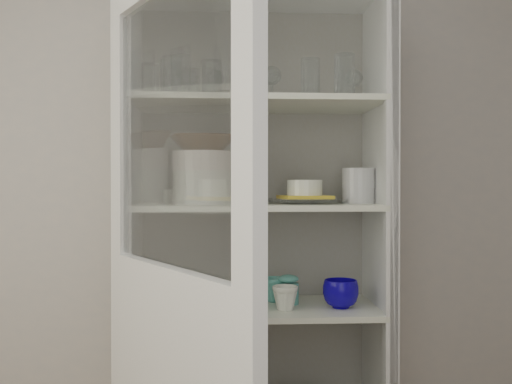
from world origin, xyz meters
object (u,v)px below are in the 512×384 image
(mug_blue, at_px, (341,294))
(mug_teal, at_px, (275,290))
(glass_platter, at_px, (305,201))
(white_ramekin, at_px, (305,188))
(plate_stack_back, at_px, (189,196))
(white_canister, at_px, (183,288))
(pantry_cabinet, at_px, (255,282))
(yellow_trivet, at_px, (305,197))
(goblet_1, at_px, (215,86))
(plate_stack_front, at_px, (203,188))
(terracotta_bowl, at_px, (203,144))
(teal_jar, at_px, (288,291))
(grey_bowl_stack, at_px, (359,186))
(measuring_cups, at_px, (178,305))
(goblet_2, at_px, (272,84))
(goblet_3, at_px, (354,86))
(goblet_0, at_px, (190,85))
(mug_white, at_px, (285,298))
(cupboard_door, at_px, (172,347))
(cream_bowl, at_px, (203,161))

(mug_blue, height_order, mug_teal, mug_blue)
(glass_platter, bearing_deg, white_ramekin, 180.00)
(plate_stack_back, relative_size, white_canister, 1.58)
(pantry_cabinet, height_order, yellow_trivet, pantry_cabinet)
(goblet_1, xyz_separation_m, white_canister, (-0.13, -0.10, -0.81))
(pantry_cabinet, height_order, white_ramekin, pantry_cabinet)
(plate_stack_front, relative_size, terracotta_bowl, 0.94)
(teal_jar, bearing_deg, white_ramekin, -14.79)
(plate_stack_front, bearing_deg, grey_bowl_stack, 8.34)
(measuring_cups, bearing_deg, goblet_2, 23.25)
(pantry_cabinet, height_order, goblet_3, pantry_cabinet)
(goblet_0, relative_size, mug_white, 1.60)
(white_canister, bearing_deg, goblet_1, 38.48)
(measuring_cups, xyz_separation_m, white_canister, (0.01, 0.08, 0.05))
(mug_white, bearing_deg, cupboard_door, -121.97)
(goblet_2, xyz_separation_m, mug_blue, (0.25, -0.17, -0.83))
(cupboard_door, height_order, glass_platter, cupboard_door)
(plate_stack_back, relative_size, cream_bowl, 0.91)
(pantry_cabinet, distance_m, yellow_trivet, 0.40)
(goblet_1, distance_m, grey_bowl_stack, 0.71)
(cupboard_door, xyz_separation_m, mug_white, (0.38, 0.52, 0.03))
(grey_bowl_stack, height_order, teal_jar, grey_bowl_stack)
(plate_stack_front, height_order, terracotta_bowl, terracotta_bowl)
(cupboard_door, bearing_deg, pantry_cabinet, 127.71)
(goblet_0, xyz_separation_m, glass_platter, (0.46, -0.09, -0.47))
(cupboard_door, height_order, plate_stack_back, cupboard_door)
(goblet_3, bearing_deg, pantry_cabinet, -175.38)
(pantry_cabinet, bearing_deg, goblet_0, 173.03)
(cupboard_door, xyz_separation_m, goblet_1, (0.11, 0.74, 0.87))
(plate_stack_front, height_order, white_canister, plate_stack_front)
(goblet_0, bearing_deg, mug_white, -27.00)
(plate_stack_back, bearing_deg, cream_bowl, -70.35)
(yellow_trivet, bearing_deg, white_ramekin, 0.00)
(goblet_0, height_order, white_canister, goblet_0)
(measuring_cups, bearing_deg, yellow_trivet, 6.83)
(mug_teal, bearing_deg, yellow_trivet, -6.50)
(plate_stack_back, bearing_deg, mug_blue, -16.10)
(goblet_1, height_order, yellow_trivet, goblet_1)
(mug_teal, bearing_deg, white_canister, -149.81)
(plate_stack_front, height_order, glass_platter, plate_stack_front)
(goblet_0, xyz_separation_m, white_ramekin, (0.46, -0.09, -0.42))
(goblet_0, xyz_separation_m, plate_stack_back, (-0.00, 0.01, -0.45))
(goblet_0, xyz_separation_m, goblet_1, (0.10, 0.03, 0.00))
(cupboard_door, relative_size, glass_platter, 5.97)
(goblet_2, relative_size, plate_stack_back, 0.83)
(goblet_1, bearing_deg, goblet_0, -165.29)
(goblet_0, relative_size, goblet_2, 0.89)
(terracotta_bowl, height_order, mug_blue, terracotta_bowl)
(plate_stack_back, xyz_separation_m, terracotta_bowl, (0.07, -0.18, 0.20))
(pantry_cabinet, relative_size, teal_jar, 21.04)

